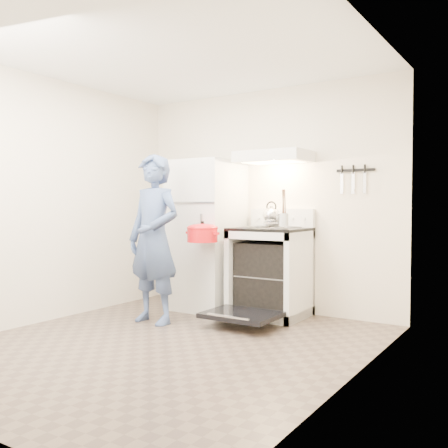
{
  "coord_description": "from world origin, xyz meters",
  "views": [
    {
      "loc": [
        2.7,
        -3.25,
        1.19
      ],
      "look_at": [
        -0.05,
        1.0,
        1.0
      ],
      "focal_mm": 40.0,
      "sensor_mm": 36.0,
      "label": 1
    }
  ],
  "objects_px": {
    "tea_kettle": "(271,214)",
    "dutch_oven": "(202,235)",
    "person": "(154,239)",
    "stove_body": "(270,274)",
    "refrigerator": "(207,235)"
  },
  "relations": [
    {
      "from": "stove_body",
      "to": "person",
      "type": "xyz_separation_m",
      "value": [
        -0.85,
        -0.9,
        0.39
      ]
    },
    {
      "from": "person",
      "to": "dutch_oven",
      "type": "relative_size",
      "value": 4.42
    },
    {
      "from": "person",
      "to": "stove_body",
      "type": "bearing_deg",
      "value": 48.91
    },
    {
      "from": "tea_kettle",
      "to": "dutch_oven",
      "type": "xyz_separation_m",
      "value": [
        -0.4,
        -0.76,
        -0.21
      ]
    },
    {
      "from": "tea_kettle",
      "to": "stove_body",
      "type": "bearing_deg",
      "value": -65.16
    },
    {
      "from": "refrigerator",
      "to": "person",
      "type": "relative_size",
      "value": 1.0
    },
    {
      "from": "stove_body",
      "to": "dutch_oven",
      "type": "xyz_separation_m",
      "value": [
        -0.5,
        -0.55,
        0.43
      ]
    },
    {
      "from": "stove_body",
      "to": "dutch_oven",
      "type": "distance_m",
      "value": 0.85
    },
    {
      "from": "stove_body",
      "to": "dutch_oven",
      "type": "relative_size",
      "value": 2.39
    },
    {
      "from": "stove_body",
      "to": "dutch_oven",
      "type": "bearing_deg",
      "value": -132.35
    },
    {
      "from": "stove_body",
      "to": "person",
      "type": "bearing_deg",
      "value": -133.59
    },
    {
      "from": "refrigerator",
      "to": "tea_kettle",
      "type": "distance_m",
      "value": 0.79
    },
    {
      "from": "refrigerator",
      "to": "stove_body",
      "type": "distance_m",
      "value": 0.9
    },
    {
      "from": "dutch_oven",
      "to": "refrigerator",
      "type": "bearing_deg",
      "value": 120.81
    },
    {
      "from": "stove_body",
      "to": "tea_kettle",
      "type": "bearing_deg",
      "value": 114.84
    }
  ]
}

